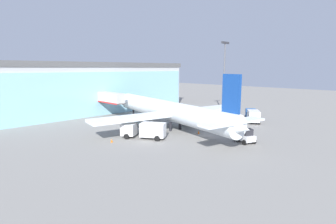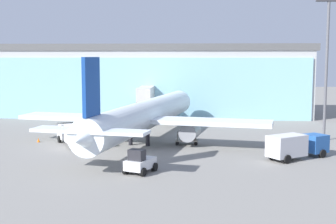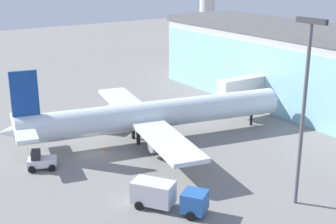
# 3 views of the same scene
# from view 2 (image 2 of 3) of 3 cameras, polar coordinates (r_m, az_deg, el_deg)

# --- Properties ---
(ground) EXTENTS (240.00, 240.00, 0.00)m
(ground) POSITION_cam_2_polar(r_m,az_deg,el_deg) (50.53, -3.95, -5.48)
(ground) COLOR gray
(terminal_building) EXTENTS (56.16, 17.44, 12.92)m
(terminal_building) POSITION_cam_2_polar(r_m,az_deg,el_deg) (87.19, -1.46, 3.96)
(terminal_building) COLOR #B6B6B6
(terminal_building) RESTS_ON ground
(jet_bridge) EXTENTS (2.53, 12.20, 5.84)m
(jet_bridge) POSITION_cam_2_polar(r_m,az_deg,el_deg) (77.81, -2.56, 2.14)
(jet_bridge) COLOR beige
(jet_bridge) RESTS_ON ground
(apron_light_mast) EXTENTS (3.20, 0.40, 18.01)m
(apron_light_mast) POSITION_cam_2_polar(r_m,az_deg,el_deg) (62.53, 18.80, 6.43)
(apron_light_mast) COLOR #59595E
(apron_light_mast) RESTS_ON ground
(airplane) EXTENTS (31.65, 39.04, 10.68)m
(airplane) POSITION_cam_2_polar(r_m,az_deg,el_deg) (58.40, -2.90, -0.48)
(airplane) COLOR white
(airplane) RESTS_ON ground
(catering_truck) EXTENTS (5.58, 7.41, 2.65)m
(catering_truck) POSITION_cam_2_polar(r_m,az_deg,el_deg) (57.63, -11.32, -2.60)
(catering_truck) COLOR silver
(catering_truck) RESTS_ON ground
(fuel_truck) EXTENTS (7.31, 5.85, 2.65)m
(fuel_truck) POSITION_cam_2_polar(r_m,az_deg,el_deg) (50.96, 15.34, -3.92)
(fuel_truck) COLOR #2659A5
(fuel_truck) RESTS_ON ground
(baggage_cart) EXTENTS (2.81, 1.62, 1.50)m
(baggage_cart) POSITION_cam_2_polar(r_m,az_deg,el_deg) (57.50, 2.28, -3.47)
(baggage_cart) COLOR #9E998C
(baggage_cart) RESTS_ON ground
(pushback_tug) EXTENTS (3.20, 3.66, 2.30)m
(pushback_tug) POSITION_cam_2_polar(r_m,az_deg,el_deg) (43.51, -3.48, -6.17)
(pushback_tug) COLOR silver
(pushback_tug) RESTS_ON ground
(safety_cone_nose) EXTENTS (0.36, 0.36, 0.55)m
(safety_cone_nose) POSITION_cam_2_polar(r_m,az_deg,el_deg) (52.04, -3.23, -4.81)
(safety_cone_nose) COLOR orange
(safety_cone_nose) RESTS_ON ground
(safety_cone_wingtip) EXTENTS (0.36, 0.36, 0.55)m
(safety_cone_wingtip) POSITION_cam_2_polar(r_m,az_deg,el_deg) (61.18, -15.51, -3.30)
(safety_cone_wingtip) COLOR orange
(safety_cone_wingtip) RESTS_ON ground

